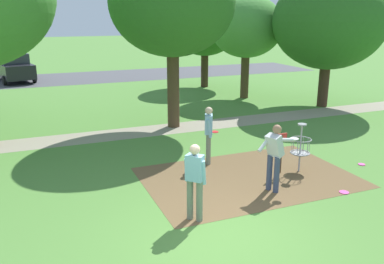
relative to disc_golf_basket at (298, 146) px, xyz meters
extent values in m
plane|color=#518438|center=(-3.59, -2.28, -0.75)|extent=(160.00, 160.00, 0.00)
cube|color=brown|center=(-1.48, 0.12, -0.75)|extent=(5.62, 3.76, 0.01)
cylinder|color=#9E9EA3|center=(0.06, -0.01, -0.08)|extent=(0.05, 0.05, 1.35)
cylinder|color=#9E9EA3|center=(0.06, -0.01, 0.62)|extent=(0.24, 0.24, 0.04)
torus|color=#9E9EA3|center=(0.06, -0.01, 0.20)|extent=(0.58, 0.58, 0.02)
torus|color=#9E9EA3|center=(0.06, -0.01, -0.20)|extent=(0.55, 0.55, 0.03)
cylinder|color=#9E9EA3|center=(0.06, -0.01, -0.22)|extent=(0.48, 0.48, 0.02)
cylinder|color=gray|center=(0.30, -0.01, 0.00)|extent=(0.01, 0.01, 0.40)
cylinder|color=gray|center=(0.25, 0.13, 0.00)|extent=(0.01, 0.01, 0.40)
cylinder|color=gray|center=(0.13, 0.22, 0.00)|extent=(0.01, 0.01, 0.40)
cylinder|color=gray|center=(-0.01, 0.22, 0.00)|extent=(0.01, 0.01, 0.40)
cylinder|color=gray|center=(-0.13, 0.13, 0.00)|extent=(0.01, 0.01, 0.40)
cylinder|color=gray|center=(-0.18, -0.01, 0.00)|extent=(0.01, 0.01, 0.40)
cylinder|color=gray|center=(-0.13, -0.15, 0.00)|extent=(0.01, 0.01, 0.40)
cylinder|color=gray|center=(-0.01, -0.24, 0.00)|extent=(0.01, 0.01, 0.40)
cylinder|color=gray|center=(0.13, -0.24, 0.00)|extent=(0.01, 0.01, 0.40)
cylinder|color=gray|center=(0.25, -0.15, 0.00)|extent=(0.01, 0.01, 0.40)
cylinder|color=#4C3823|center=(-0.49, 0.09, -0.20)|extent=(0.04, 0.04, 1.10)
cube|color=red|center=(-0.49, 0.09, 0.30)|extent=(0.28, 0.03, 0.20)
cylinder|color=slate|center=(-1.99, 1.66, -0.29)|extent=(0.14, 0.14, 0.92)
cylinder|color=slate|center=(-2.08, 1.46, -0.29)|extent=(0.14, 0.14, 0.92)
cube|color=#84B7D1|center=(-2.04, 1.56, 0.45)|extent=(0.35, 0.42, 0.56)
sphere|color=beige|center=(-2.04, 1.56, 0.85)|extent=(0.22, 0.22, 0.22)
cylinder|color=#84B7D1|center=(-1.94, 1.73, 0.36)|extent=(0.19, 0.15, 0.55)
cylinder|color=#84B7D1|center=(-2.10, 1.38, 0.36)|extent=(0.19, 0.15, 0.55)
cylinder|color=red|center=(-1.87, 1.49, 0.22)|extent=(0.22, 0.22, 0.02)
cylinder|color=slate|center=(-3.83, -1.44, -0.29)|extent=(0.14, 0.14, 0.92)
cylinder|color=slate|center=(-3.68, -1.60, -0.29)|extent=(0.14, 0.14, 0.92)
cube|color=#84B7D1|center=(-3.75, -1.52, 0.45)|extent=(0.41, 0.41, 0.56)
sphere|color=beige|center=(-3.75, -1.52, 0.85)|extent=(0.22, 0.22, 0.22)
cylinder|color=#84B7D1|center=(-3.86, -1.36, 0.36)|extent=(0.18, 0.18, 0.55)
cylinder|color=#84B7D1|center=(-3.61, -1.64, 0.36)|extent=(0.18, 0.18, 0.55)
cylinder|color=#1E93DB|center=(-3.62, -1.39, 0.22)|extent=(0.22, 0.22, 0.02)
cylinder|color=#384260|center=(-1.41, -0.76, -0.29)|extent=(0.14, 0.14, 0.92)
cylinder|color=#384260|center=(-1.34, -0.97, -0.29)|extent=(0.14, 0.14, 0.92)
cube|color=silver|center=(-1.37, -0.86, 0.45)|extent=(0.48, 0.47, 0.60)
sphere|color=#9E7051|center=(-1.32, -0.84, 0.85)|extent=(0.22, 0.22, 0.22)
cylinder|color=silver|center=(-1.04, -0.91, 0.56)|extent=(0.58, 0.29, 0.21)
cylinder|color=white|center=(-0.77, -0.82, 0.53)|extent=(0.22, 0.22, 0.02)
cylinder|color=silver|center=(-1.60, -0.77, 0.49)|extent=(0.48, 0.25, 0.37)
cylinder|color=#E53D99|center=(2.10, -0.29, -0.74)|extent=(0.20, 0.20, 0.02)
cylinder|color=#E53D99|center=(0.23, -1.64, -0.74)|extent=(0.23, 0.23, 0.02)
cylinder|color=#4C3823|center=(3.82, 9.87, 0.39)|extent=(0.43, 0.43, 2.29)
ellipsoid|color=#4C8E3D|center=(3.82, 9.87, 2.92)|extent=(3.69, 3.69, 3.14)
cylinder|color=#422D1E|center=(3.24, 13.80, 0.29)|extent=(0.44, 0.44, 2.08)
ellipsoid|color=#2D6623|center=(3.24, 13.80, 2.83)|extent=(4.01, 4.01, 3.41)
cylinder|color=#4C3823|center=(-1.60, 5.84, 0.72)|extent=(0.47, 0.47, 2.95)
ellipsoid|color=#2D6623|center=(-1.60, 5.84, 3.94)|extent=(4.64, 4.64, 3.94)
cylinder|color=#422D1E|center=(6.29, 6.63, 0.27)|extent=(0.49, 0.49, 2.04)
ellipsoid|color=#2D6623|center=(6.29, 6.63, 3.22)|extent=(5.15, 5.15, 4.38)
cube|color=#4C4C51|center=(-3.59, 20.41, -0.75)|extent=(36.00, 6.00, 0.01)
cube|color=black|center=(-7.52, 20.45, 0.00)|extent=(2.64, 4.48, 0.90)
cube|color=#2D333D|center=(-7.52, 20.45, 0.77)|extent=(2.01, 2.47, 0.64)
cylinder|color=black|center=(-6.92, 21.91, -0.45)|extent=(0.30, 0.62, 0.60)
cylinder|color=black|center=(-8.13, 18.98, -0.45)|extent=(0.30, 0.62, 0.60)
cylinder|color=black|center=(-6.37, 19.36, -0.45)|extent=(0.30, 0.62, 0.60)
cube|color=gray|center=(-3.59, 5.57, -0.75)|extent=(40.00, 1.48, 0.00)
camera|label=1|loc=(-6.78, -8.82, 3.51)|focal=38.02mm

